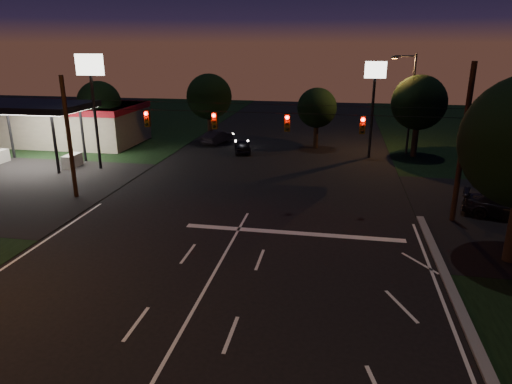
% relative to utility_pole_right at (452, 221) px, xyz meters
% --- Properties ---
extents(ground, '(140.00, 140.00, 0.00)m').
position_rel_utility_pole_right_xyz_m(ground, '(-12.00, -15.00, 0.00)').
color(ground, black).
rests_on(ground, ground).
extents(stop_bar, '(12.00, 0.50, 0.01)m').
position_rel_utility_pole_right_xyz_m(stop_bar, '(-9.00, -3.50, 0.01)').
color(stop_bar, silver).
rests_on(stop_bar, ground).
extents(utility_pole_right, '(0.30, 0.30, 9.00)m').
position_rel_utility_pole_right_xyz_m(utility_pole_right, '(0.00, 0.00, 0.00)').
color(utility_pole_right, black).
rests_on(utility_pole_right, ground).
extents(utility_pole_left, '(0.28, 0.28, 8.00)m').
position_rel_utility_pole_right_xyz_m(utility_pole_left, '(-24.00, 0.00, 0.00)').
color(utility_pole_left, black).
rests_on(utility_pole_left, ground).
extents(signal_span, '(24.00, 0.40, 1.56)m').
position_rel_utility_pole_right_xyz_m(signal_span, '(-12.00, -0.04, 5.50)').
color(signal_span, black).
rests_on(signal_span, ground).
extents(gas_station, '(14.20, 16.10, 5.25)m').
position_rel_utility_pole_right_xyz_m(gas_station, '(-33.86, 15.39, 2.38)').
color(gas_station, gray).
rests_on(gas_station, ground).
extents(pole_sign_left_near, '(2.20, 0.30, 9.10)m').
position_rel_utility_pole_right_xyz_m(pole_sign_left_near, '(-26.00, 7.00, 6.98)').
color(pole_sign_left_near, black).
rests_on(pole_sign_left_near, ground).
extents(pole_sign_right, '(1.80, 0.30, 8.40)m').
position_rel_utility_pole_right_xyz_m(pole_sign_right, '(-4.00, 15.00, 6.24)').
color(pole_sign_right, black).
rests_on(pole_sign_right, ground).
extents(street_light_right_far, '(2.20, 0.35, 9.00)m').
position_rel_utility_pole_right_xyz_m(street_light_right_far, '(-0.76, 17.00, 5.24)').
color(street_light_right_far, black).
rests_on(street_light_right_far, ground).
extents(tree_far_a, '(4.20, 4.20, 6.42)m').
position_rel_utility_pole_right_xyz_m(tree_far_a, '(-29.98, 15.12, 4.26)').
color(tree_far_a, black).
rests_on(tree_far_a, ground).
extents(tree_far_b, '(4.60, 4.60, 6.98)m').
position_rel_utility_pole_right_xyz_m(tree_far_b, '(-19.98, 19.13, 4.61)').
color(tree_far_b, black).
rests_on(tree_far_b, ground).
extents(tree_far_c, '(3.80, 3.80, 5.86)m').
position_rel_utility_pole_right_xyz_m(tree_far_c, '(-8.98, 18.10, 3.90)').
color(tree_far_c, black).
rests_on(tree_far_c, ground).
extents(tree_far_d, '(4.80, 4.80, 7.30)m').
position_rel_utility_pole_right_xyz_m(tree_far_d, '(0.02, 16.13, 4.83)').
color(tree_far_d, black).
rests_on(tree_far_d, ground).
extents(car_oncoming_a, '(2.31, 3.89, 1.24)m').
position_rel_utility_pole_right_xyz_m(car_oncoming_a, '(-15.68, 14.83, 0.62)').
color(car_oncoming_a, black).
rests_on(car_oncoming_a, ground).
extents(car_oncoming_b, '(2.65, 4.23, 1.31)m').
position_rel_utility_pole_right_xyz_m(car_oncoming_b, '(-19.08, 18.47, 0.66)').
color(car_oncoming_b, black).
rests_on(car_oncoming_b, ground).
extents(car_cross, '(5.48, 3.53, 1.48)m').
position_rel_utility_pole_right_xyz_m(car_cross, '(3.28, 0.92, 0.74)').
color(car_cross, black).
rests_on(car_cross, ground).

